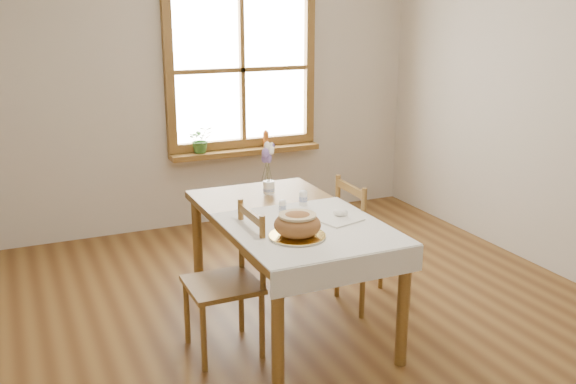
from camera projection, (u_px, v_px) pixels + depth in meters
name	position (u px, v px, depth m)	size (l,w,h in m)	color
ground	(308.00, 343.00, 4.00)	(5.00, 5.00, 0.00)	brown
room_walls	(310.00, 65.00, 3.52)	(4.60, 5.10, 2.65)	beige
window	(242.00, 70.00, 5.95)	(1.46, 0.08, 1.46)	brown
window_sill	(246.00, 151.00, 6.11)	(1.46, 0.20, 0.05)	brown
dining_table	(288.00, 227.00, 4.08)	(0.90, 1.60, 0.75)	brown
table_linen	(309.00, 229.00, 3.79)	(0.91, 0.99, 0.01)	silver
chair_left	(222.00, 282.00, 3.80)	(0.42, 0.44, 0.89)	brown
chair_right	(374.00, 242.00, 4.42)	(0.42, 0.44, 0.91)	brown
bread_plate	(297.00, 236.00, 3.62)	(0.31, 0.31, 0.02)	white
bread_loaf	(297.00, 223.00, 3.60)	(0.27, 0.27, 0.15)	#965F35
egg_napkin	(339.00, 219.00, 3.91)	(0.25, 0.21, 0.01)	silver
eggs	(339.00, 215.00, 3.91)	(0.19, 0.17, 0.04)	white
salt_shaker	(283.00, 206.00, 4.04)	(0.05, 0.05, 0.09)	white
pepper_shaker	(303.00, 198.00, 4.20)	(0.06, 0.06, 0.10)	white
flower_vase	(269.00, 188.00, 4.48)	(0.08, 0.08, 0.09)	white
lavender_bouquet	(269.00, 164.00, 4.43)	(0.14, 0.14, 0.26)	#6E579A
potted_plant	(201.00, 142.00, 5.90)	(0.22, 0.25, 0.19)	#396A2A
amber_bottle	(266.00, 138.00, 6.16)	(0.06, 0.06, 0.16)	#B45F21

